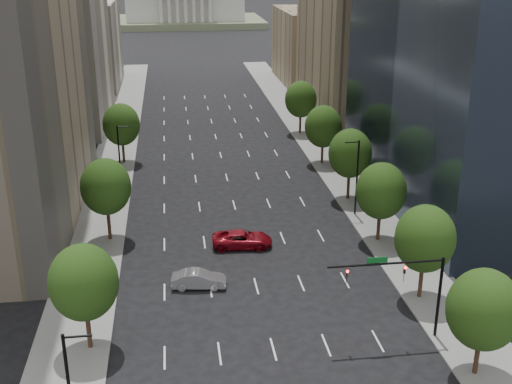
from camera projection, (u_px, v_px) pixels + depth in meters
name	position (u px, v px, depth m)	size (l,w,h in m)	color
sidewalk_left	(103.00, 211.00, 75.78)	(6.00, 200.00, 0.15)	slate
sidewalk_right	(359.00, 198.00, 79.61)	(6.00, 200.00, 0.15)	slate
midrise_cream_left	(58.00, 20.00, 108.24)	(14.00, 30.00, 35.00)	beige
filler_left	(85.00, 44.00, 141.83)	(14.00, 26.00, 18.00)	beige
parking_tan_right	(353.00, 33.00, 112.53)	(14.00, 30.00, 30.00)	#8C7759
filler_right	(312.00, 46.00, 145.59)	(14.00, 26.00, 16.00)	#8C7759
tree_right_0	(484.00, 310.00, 45.12)	(5.20, 5.20, 8.39)	#382316
tree_right_1	(425.00, 239.00, 55.18)	(5.20, 5.20, 8.75)	#382316
tree_right_2	(381.00, 191.00, 66.34)	(5.20, 5.20, 8.61)	#382316
tree_right_3	(350.00, 153.00, 77.36)	(5.20, 5.20, 8.89)	#382316
tree_right_4	(323.00, 127.00, 90.48)	(5.20, 5.20, 8.46)	#382316
tree_right_5	(301.00, 99.00, 105.20)	(5.20, 5.20, 8.75)	#382316
tree_left_0	(84.00, 283.00, 48.01)	(5.20, 5.20, 8.75)	#382316
tree_left_1	(106.00, 187.00, 66.46)	(5.20, 5.20, 8.97)	#382316
tree_left_2	(121.00, 125.00, 90.65)	(5.20, 5.20, 8.68)	#382316
streetlight_rn	(357.00, 176.00, 73.03)	(1.70, 0.20, 9.00)	black
streetlight_ln	(120.00, 158.00, 78.97)	(1.70, 0.20, 9.00)	black
traffic_signal	(410.00, 281.00, 49.39)	(9.12, 0.40, 7.38)	black
capitol	(184.00, 2.00, 250.39)	(60.00, 40.00, 35.20)	#596647
foothills	(213.00, 23.00, 595.09)	(720.00, 413.00, 263.00)	brown
car_silver	(199.00, 279.00, 58.71)	(1.73, 4.95, 1.63)	#929397
car_red_far	(242.00, 239.00, 66.64)	(2.85, 6.17, 1.72)	maroon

